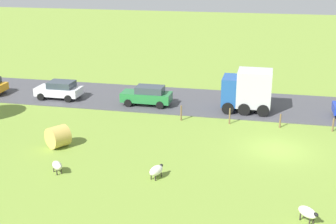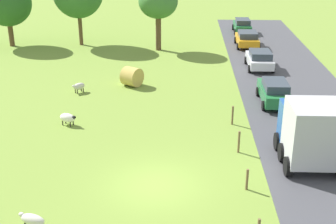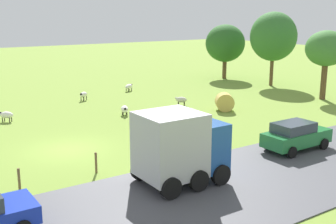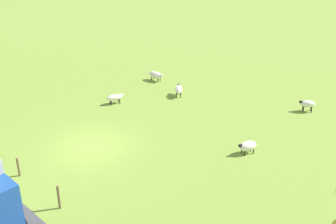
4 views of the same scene
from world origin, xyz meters
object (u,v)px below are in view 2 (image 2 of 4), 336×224
object	(u,v)px
sheep_5	(68,118)
car_4	(274,92)
tree_2	(7,3)
car_3	(247,39)
truck_0	(311,131)
car_1	(242,25)
sheep_4	(32,219)
car_0	(260,59)
sheep_3	(79,86)
hay_bale_0	(132,77)
tree_1	(158,2)

from	to	relation	value
sheep_5	car_4	distance (m)	13.85
tree_2	car_3	bearing A→B (deg)	0.99
truck_0	car_1	xyz separation A→B (m)	(-0.06, 30.26, -0.97)
sheep_4	car_4	bearing A→B (deg)	49.79
sheep_4	car_4	size ratio (longest dim) A/B	0.30
car_1	car_4	bearing A→B (deg)	-90.59
tree_2	car_0	size ratio (longest dim) A/B	1.63
sheep_5	sheep_4	bearing A→B (deg)	-84.13
sheep_3	car_4	distance (m)	13.95
sheep_4	car_1	distance (m)	38.32
sheep_5	car_1	distance (m)	29.21
sheep_3	hay_bale_0	xyz separation A→B (m)	(3.72, 1.68, 0.25)
sheep_5	hay_bale_0	distance (m)	8.13
sheep_4	sheep_5	size ratio (longest dim) A/B	1.05
tree_2	car_3	world-z (taller)	tree_2
tree_1	car_4	size ratio (longest dim) A/B	1.48
car_0	car_3	xyz separation A→B (m)	(-0.17, 7.42, -0.01)
sheep_3	hay_bale_0	world-z (taller)	hay_bale_0
hay_bale_0	tree_1	xyz separation A→B (m)	(1.39, 10.70, 3.89)
tree_1	sheep_3	bearing A→B (deg)	-112.46
hay_bale_0	car_4	size ratio (longest dim) A/B	0.34
car_1	car_4	size ratio (longest dim) A/B	0.94
truck_0	sheep_4	bearing A→B (deg)	-154.28
tree_1	truck_0	bearing A→B (deg)	-68.24
sheep_3	car_3	xyz separation A→B (m)	(13.86, 13.78, 0.39)
hay_bale_0	truck_0	world-z (taller)	truck_0
sheep_5	tree_1	distance (m)	19.21
car_4	tree_2	bearing A→B (deg)	147.27
tree_1	car_0	distance (m)	11.38
sheep_3	sheep_4	size ratio (longest dim) A/B	0.80
tree_1	car_0	xyz separation A→B (m)	(8.91, -6.01, -3.74)
sheep_4	truck_0	bearing A→B (deg)	25.72
sheep_4	tree_1	xyz separation A→B (m)	(3.45, 28.55, 4.15)
car_0	tree_2	bearing A→B (deg)	163.56
car_1	car_4	distance (m)	21.86
car_0	car_1	size ratio (longest dim) A/B	1.00
tree_1	car_3	world-z (taller)	tree_1
hay_bale_0	car_3	bearing A→B (deg)	50.05
tree_1	car_4	world-z (taller)	tree_1
car_1	car_3	world-z (taller)	car_1
sheep_3	sheep_5	world-z (taller)	sheep_5
car_0	car_1	bearing A→B (deg)	89.85
tree_2	truck_0	xyz separation A→B (m)	(23.84, -23.54, -2.39)
hay_bale_0	tree_2	size ratio (longest dim) A/B	0.22
hay_bale_0	tree_2	world-z (taller)	tree_2
tree_1	tree_2	xyz separation A→B (m)	(-14.84, 0.99, -0.38)
truck_0	car_4	bearing A→B (deg)	91.92
sheep_5	car_0	world-z (taller)	car_0
sheep_5	car_3	world-z (taller)	car_3
sheep_3	tree_2	bearing A→B (deg)	126.02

